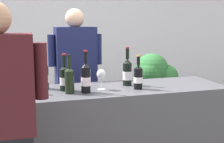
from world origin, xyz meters
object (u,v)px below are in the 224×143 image
(wine_bottle_1, at_px, (69,79))
(person_server, at_px, (76,89))
(wine_glass, at_px, (101,75))
(wine_bottle_0, at_px, (44,75))
(wine_bottle_3, at_px, (18,79))
(wine_bottle_6, at_px, (127,72))
(wine_bottle_4, at_px, (65,78))
(wine_bottle_5, at_px, (138,77))
(wine_bottle_2, at_px, (86,78))
(potted_shrub, at_px, (156,83))

(wine_bottle_1, xyz_separation_m, person_server, (0.18, 0.75, -0.26))
(wine_glass, bearing_deg, wine_bottle_0, 160.14)
(wine_bottle_3, bearing_deg, wine_bottle_6, 0.53)
(wine_bottle_6, bearing_deg, wine_bottle_1, -163.45)
(wine_bottle_3, distance_m, wine_bottle_4, 0.39)
(wine_bottle_3, bearing_deg, wine_bottle_5, -9.39)
(wine_bottle_0, bearing_deg, person_server, 54.68)
(wine_bottle_1, relative_size, person_server, 0.19)
(wine_bottle_4, height_order, wine_glass, wine_bottle_4)
(wine_glass, bearing_deg, person_server, 98.57)
(wine_bottle_2, distance_m, person_server, 0.81)
(wine_glass, relative_size, potted_shrub, 0.16)
(wine_bottle_6, relative_size, potted_shrub, 0.31)
(wine_bottle_2, bearing_deg, wine_bottle_4, 140.96)
(wine_bottle_4, distance_m, potted_shrub, 1.65)
(wine_bottle_1, height_order, potted_shrub, wine_bottle_1)
(wine_bottle_2, distance_m, wine_bottle_6, 0.46)
(wine_bottle_3, xyz_separation_m, wine_glass, (0.69, -0.10, 0.01))
(wine_glass, height_order, potted_shrub, potted_shrub)
(wine_bottle_3, height_order, potted_shrub, wine_bottle_3)
(wine_bottle_6, bearing_deg, wine_glass, -159.23)
(wine_bottle_3, height_order, wine_bottle_4, wine_bottle_3)
(wine_bottle_0, distance_m, person_server, 0.69)
(wine_bottle_0, relative_size, potted_shrub, 0.28)
(wine_bottle_3, height_order, wine_bottle_5, wine_bottle_3)
(potted_shrub, bearing_deg, person_server, -163.61)
(wine_bottle_5, height_order, wine_bottle_6, wine_bottle_6)
(wine_bottle_2, bearing_deg, wine_bottle_1, 175.35)
(wine_bottle_4, relative_size, wine_bottle_6, 0.90)
(wine_bottle_1, bearing_deg, wine_glass, 12.29)
(wine_bottle_0, xyz_separation_m, potted_shrub, (1.47, 0.84, -0.32))
(wine_bottle_4, distance_m, person_server, 0.71)
(wine_bottle_4, relative_size, potted_shrub, 0.28)
(wine_bottle_5, xyz_separation_m, wine_bottle_6, (-0.04, 0.18, 0.02))
(wine_bottle_1, bearing_deg, wine_bottle_0, 128.40)
(wine_bottle_2, height_order, wine_bottle_4, wine_bottle_2)
(wine_bottle_4, bearing_deg, wine_bottle_0, 144.34)
(wine_bottle_1, xyz_separation_m, wine_bottle_6, (0.56, 0.17, 0.00))
(wine_glass, height_order, person_server, person_server)
(wine_bottle_0, relative_size, wine_glass, 1.79)
(person_server, bearing_deg, wine_bottle_3, -134.97)
(wine_bottle_5, xyz_separation_m, person_server, (-0.42, 0.76, -0.25))
(wine_bottle_6, bearing_deg, wine_bottle_4, -175.19)
(wine_bottle_0, bearing_deg, wine_bottle_3, -161.74)
(wine_bottle_1, bearing_deg, wine_bottle_4, 101.76)
(wine_bottle_3, height_order, wine_bottle_6, wine_bottle_6)
(person_server, bearing_deg, wine_bottle_4, -108.15)
(wine_bottle_0, height_order, wine_bottle_3, wine_bottle_3)
(wine_bottle_0, relative_size, wine_bottle_2, 0.91)
(wine_bottle_6, bearing_deg, wine_bottle_5, -77.39)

